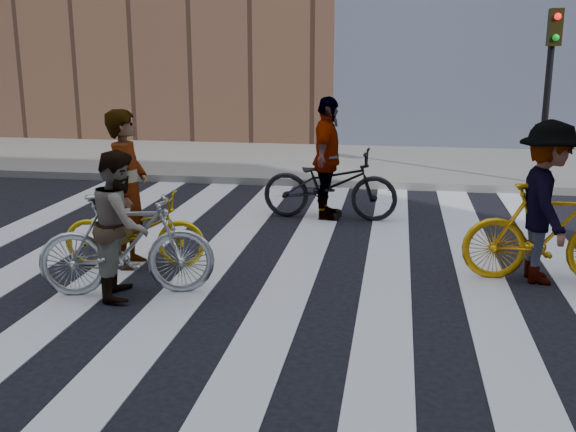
% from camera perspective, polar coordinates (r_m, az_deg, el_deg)
% --- Properties ---
extents(ground, '(100.00, 100.00, 0.00)m').
position_cam_1_polar(ground, '(8.40, -2.96, -4.27)').
color(ground, black).
rests_on(ground, ground).
extents(sidewalk_far, '(100.00, 5.00, 0.15)m').
position_cam_1_polar(sidewalk_far, '(15.60, 2.88, 4.53)').
color(sidewalk_far, gray).
rests_on(sidewalk_far, ground).
extents(zebra_crosswalk, '(8.25, 10.00, 0.01)m').
position_cam_1_polar(zebra_crosswalk, '(8.40, -2.96, -4.24)').
color(zebra_crosswalk, silver).
rests_on(zebra_crosswalk, ground).
extents(traffic_signal, '(0.22, 0.42, 3.33)m').
position_cam_1_polar(traffic_signal, '(13.39, 21.32, 11.55)').
color(traffic_signal, black).
rests_on(traffic_signal, ground).
extents(bike_yellow_left, '(1.80, 0.80, 0.92)m').
position_cam_1_polar(bike_yellow_left, '(8.49, -12.87, -1.18)').
color(bike_yellow_left, gold).
rests_on(bike_yellow_left, ground).
extents(bike_silver_mid, '(1.96, 0.99, 1.13)m').
position_cam_1_polar(bike_silver_mid, '(7.49, -13.51, -2.41)').
color(bike_silver_mid, '#A6ABB0').
rests_on(bike_silver_mid, ground).
extents(bike_yellow_right, '(1.93, 0.61, 1.15)m').
position_cam_1_polar(bike_yellow_right, '(8.26, 21.14, -1.37)').
color(bike_yellow_right, orange).
rests_on(bike_yellow_right, ground).
extents(bike_dark_rear, '(2.15, 0.83, 1.11)m').
position_cam_1_polar(bike_dark_rear, '(10.62, 3.56, 2.70)').
color(bike_dark_rear, black).
rests_on(bike_dark_rear, ground).
extents(rider_left, '(0.54, 0.75, 1.94)m').
position_cam_1_polar(rider_left, '(8.40, -13.37, 2.20)').
color(rider_left, slate).
rests_on(rider_left, ground).
extents(rider_mid, '(0.78, 0.91, 1.60)m').
position_cam_1_polar(rider_mid, '(7.44, -13.96, -0.65)').
color(rider_mid, slate).
rests_on(rider_mid, ground).
extents(rider_right, '(0.74, 1.23, 1.87)m').
position_cam_1_polar(rider_right, '(8.17, 21.02, 1.07)').
color(rider_right, slate).
rests_on(rider_right, ground).
extents(rider_rear, '(0.52, 1.15, 1.92)m').
position_cam_1_polar(rider_rear, '(10.55, 3.32, 4.87)').
color(rider_rear, slate).
rests_on(rider_rear, ground).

